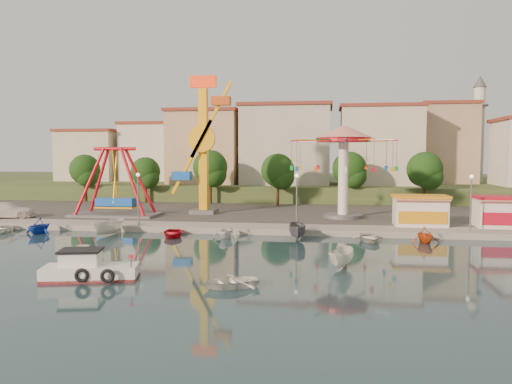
% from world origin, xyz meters
% --- Properties ---
extents(ground, '(200.00, 200.00, 0.00)m').
position_xyz_m(ground, '(0.00, 0.00, 0.00)').
color(ground, '#142A37').
rests_on(ground, ground).
extents(quay_deck, '(200.00, 100.00, 0.60)m').
position_xyz_m(quay_deck, '(0.00, 62.00, 0.30)').
color(quay_deck, '#9E998E').
rests_on(quay_deck, ground).
extents(asphalt_pad, '(90.00, 28.00, 0.01)m').
position_xyz_m(asphalt_pad, '(0.00, 30.00, 0.60)').
color(asphalt_pad, '#4C4944').
rests_on(asphalt_pad, quay_deck).
extents(hill_terrace, '(200.00, 60.00, 3.00)m').
position_xyz_m(hill_terrace, '(0.00, 67.00, 1.50)').
color(hill_terrace, '#384C26').
rests_on(hill_terrace, ground).
extents(pirate_ship_ride, '(10.00, 5.00, 8.00)m').
position_xyz_m(pirate_ship_ride, '(-13.45, 19.80, 4.39)').
color(pirate_ship_ride, '#59595E').
rests_on(pirate_ship_ride, quay_deck).
extents(kamikaze_tower, '(5.36, 3.10, 16.50)m').
position_xyz_m(kamikaze_tower, '(-3.63, 23.34, 8.55)').
color(kamikaze_tower, '#59595E').
rests_on(kamikaze_tower, quay_deck).
extents(wave_swinger, '(11.60, 11.60, 10.40)m').
position_xyz_m(wave_swinger, '(12.66, 21.84, 8.20)').
color(wave_swinger, '#59595E').
rests_on(wave_swinger, quay_deck).
extents(booth_left, '(5.40, 3.78, 3.08)m').
position_xyz_m(booth_left, '(20.12, 16.49, 2.16)').
color(booth_left, white).
rests_on(booth_left, quay_deck).
extents(booth_mid, '(5.40, 3.78, 3.08)m').
position_xyz_m(booth_mid, '(27.94, 16.49, 2.16)').
color(booth_mid, white).
rests_on(booth_mid, quay_deck).
extents(lamp_post_1, '(0.14, 0.14, 5.00)m').
position_xyz_m(lamp_post_1, '(-8.00, 13.00, 3.10)').
color(lamp_post_1, '#59595E').
rests_on(lamp_post_1, quay_deck).
extents(lamp_post_2, '(0.14, 0.14, 5.00)m').
position_xyz_m(lamp_post_2, '(8.00, 13.00, 3.10)').
color(lamp_post_2, '#59595E').
rests_on(lamp_post_2, quay_deck).
extents(lamp_post_3, '(0.14, 0.14, 5.00)m').
position_xyz_m(lamp_post_3, '(24.00, 13.00, 3.10)').
color(lamp_post_3, '#59595E').
rests_on(lamp_post_3, quay_deck).
extents(tree_0, '(4.60, 4.60, 7.19)m').
position_xyz_m(tree_0, '(-26.00, 36.98, 5.47)').
color(tree_0, '#382314').
rests_on(tree_0, quay_deck).
extents(tree_1, '(4.35, 4.35, 6.80)m').
position_xyz_m(tree_1, '(-16.00, 36.24, 5.20)').
color(tree_1, '#382314').
rests_on(tree_1, quay_deck).
extents(tree_2, '(5.02, 5.02, 7.85)m').
position_xyz_m(tree_2, '(-6.00, 35.81, 5.92)').
color(tree_2, '#382314').
rests_on(tree_2, quay_deck).
extents(tree_3, '(4.68, 4.68, 7.32)m').
position_xyz_m(tree_3, '(4.00, 34.36, 5.55)').
color(tree_3, '#382314').
rests_on(tree_3, quay_deck).
extents(tree_4, '(4.86, 4.86, 7.60)m').
position_xyz_m(tree_4, '(14.00, 37.35, 5.75)').
color(tree_4, '#382314').
rests_on(tree_4, quay_deck).
extents(tree_5, '(4.83, 4.83, 7.54)m').
position_xyz_m(tree_5, '(24.00, 35.54, 5.71)').
color(tree_5, '#382314').
rests_on(tree_5, quay_deck).
extents(building_0, '(9.26, 9.53, 11.87)m').
position_xyz_m(building_0, '(-33.37, 46.06, 8.93)').
color(building_0, beige).
rests_on(building_0, hill_terrace).
extents(building_1, '(12.33, 9.01, 8.63)m').
position_xyz_m(building_1, '(-21.33, 51.38, 7.32)').
color(building_1, silver).
rests_on(building_1, hill_terrace).
extents(building_2, '(11.95, 9.28, 11.23)m').
position_xyz_m(building_2, '(-8.19, 51.96, 8.62)').
color(building_2, tan).
rests_on(building_2, hill_terrace).
extents(building_3, '(12.59, 10.50, 9.20)m').
position_xyz_m(building_3, '(5.60, 48.80, 7.60)').
color(building_3, beige).
rests_on(building_3, hill_terrace).
extents(building_4, '(10.75, 9.23, 9.24)m').
position_xyz_m(building_4, '(19.07, 52.20, 7.62)').
color(building_4, beige).
rests_on(building_4, hill_terrace).
extents(building_5, '(12.77, 10.96, 11.21)m').
position_xyz_m(building_5, '(32.37, 50.33, 8.61)').
color(building_5, tan).
rests_on(building_5, hill_terrace).
extents(minaret, '(2.80, 2.80, 18.00)m').
position_xyz_m(minaret, '(36.00, 54.00, 12.55)').
color(minaret, silver).
rests_on(minaret, hill_terrace).
extents(cabin_motorboat, '(6.03, 3.40, 2.00)m').
position_xyz_m(cabin_motorboat, '(-3.63, -6.42, 0.53)').
color(cabin_motorboat, white).
rests_on(cabin_motorboat, ground).
extents(rowboat_a, '(2.89, 3.87, 0.76)m').
position_xyz_m(rowboat_a, '(-8.35, 0.51, 0.38)').
color(rowboat_a, white).
rests_on(rowboat_a, ground).
extents(rowboat_b, '(4.09, 3.68, 0.69)m').
position_xyz_m(rowboat_b, '(5.43, -7.12, 0.35)').
color(rowboat_b, white).
rests_on(rowboat_b, ground).
extents(skiff, '(2.28, 3.94, 1.43)m').
position_xyz_m(skiff, '(11.95, -1.29, 0.72)').
color(skiff, silver).
rests_on(skiff, ground).
extents(van, '(6.49, 4.27, 1.75)m').
position_xyz_m(van, '(-24.88, 16.30, 1.47)').
color(van, white).
rests_on(van, quay_deck).
extents(moored_boat_0, '(3.42, 4.26, 0.78)m').
position_xyz_m(moored_boat_0, '(-21.05, 9.80, 0.39)').
color(moored_boat_0, silver).
rests_on(moored_boat_0, ground).
extents(moored_boat_1, '(3.04, 3.39, 1.60)m').
position_xyz_m(moored_boat_1, '(-16.96, 9.80, 0.80)').
color(moored_boat_1, '#1335AE').
rests_on(moored_boat_1, ground).
extents(moored_boat_2, '(2.67, 4.44, 1.61)m').
position_xyz_m(moored_boat_2, '(-9.78, 9.80, 0.81)').
color(moored_boat_2, silver).
rests_on(moored_boat_2, ground).
extents(moored_boat_3, '(3.44, 4.23, 0.77)m').
position_xyz_m(moored_boat_3, '(-3.42, 9.80, 0.39)').
color(moored_boat_3, red).
rests_on(moored_boat_3, ground).
extents(moored_boat_4, '(2.70, 3.06, 1.50)m').
position_xyz_m(moored_boat_4, '(1.67, 9.80, 0.75)').
color(moored_boat_4, white).
rests_on(moored_boat_4, ground).
extents(moored_boat_5, '(1.87, 4.22, 1.59)m').
position_xyz_m(moored_boat_5, '(8.30, 9.80, 0.79)').
color(moored_boat_5, '#55555A').
rests_on(moored_boat_5, ground).
extents(moored_boat_6, '(3.14, 4.05, 0.77)m').
position_xyz_m(moored_boat_6, '(14.67, 9.80, 0.39)').
color(moored_boat_6, silver).
rests_on(moored_boat_6, ground).
extents(moored_boat_7, '(2.84, 3.15, 1.46)m').
position_xyz_m(moored_boat_7, '(19.41, 9.80, 0.73)').
color(moored_boat_7, '#CC4612').
rests_on(moored_boat_7, ground).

